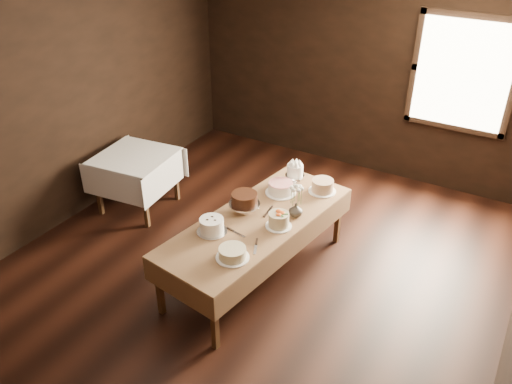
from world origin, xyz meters
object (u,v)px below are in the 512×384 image
Objects in this scene: cake_cream at (232,253)px; cake_server_e at (219,220)px; cake_server_c at (270,209)px; cake_swirl at (212,226)px; display_table at (257,224)px; cake_lattice at (281,188)px; cake_flowers at (279,220)px; cake_chocolate at (244,204)px; cake_server_b at (255,249)px; cake_server_a at (239,234)px; flower_vase at (296,210)px; cake_speckled at (322,186)px; cake_meringue at (295,174)px; side_table at (135,162)px.

cake_cream reaches higher than cake_server_e.
cake_swirl is at bearing 148.20° from cake_server_c.
display_table is 9.75× the size of cake_server_c.
display_table is 7.55× the size of cake_swirl.
cake_lattice is 1.43× the size of cake_flowers.
cake_cream is at bearing -31.50° from cake_swirl.
cake_chocolate is 0.76m from cake_cream.
cake_server_a is at bearing -141.28° from cake_server_b.
cake_flowers is at bearing 79.69° from cake_cream.
flower_vase reaches higher than cake_server_e.
cake_speckled is 0.59m from flower_vase.
flower_vase is at bearing 40.21° from display_table.
cake_meringue is 0.94× the size of cake_flowers.
cake_meringue is 0.84m from cake_chocolate.
cake_server_e is (-0.14, -0.26, -0.10)m from cake_chocolate.
side_table is at bearing -135.41° from cake_server_b.
display_table is 0.24m from cake_chocolate.
cake_cream is (0.30, -0.70, -0.05)m from cake_chocolate.
cake_meringue is 1.02× the size of cake_server_b.
cake_meringue is 1.53m from cake_cream.
cake_speckled reaches higher than cake_server_e.
cake_server_c is at bearing 96.86° from cake_cream.
cake_meringue reaches higher than cake_flowers.
cake_meringue is at bearing 79.16° from cake_swirl.
cake_swirl is at bearing -130.60° from flower_vase.
cake_swirl is 0.51m from cake_server_b.
cake_cream reaches higher than cake_server_b.
cake_flowers is 0.33m from cake_server_c.
cake_server_e is at bearing -143.69° from flower_vase.
cake_lattice is (-0.04, 0.58, 0.11)m from display_table.
cake_cream reaches higher than cake_server_a.
display_table is 6.29× the size of cake_lattice.
cake_meringue reaches higher than cake_lattice.
cake_server_a is (1.96, -0.71, 0.05)m from side_table.
side_table is 1.84m from cake_chocolate.
display_table is 0.89m from cake_meringue.
cake_server_b is (0.50, -0.03, -0.07)m from cake_swirl.
cake_chocolate is (-0.14, -0.53, 0.05)m from cake_lattice.
cake_server_c is at bearing 66.00° from cake_swirl.
cake_server_a is 1.00× the size of cake_server_c.
cake_cream is (0.17, -1.23, -0.01)m from cake_lattice.
display_table is at bearing 54.82° from cake_server_e.
cake_meringue reaches higher than cake_cream.
cake_flowers is 0.66m from cake_cream.
display_table is at bearing -176.23° from cake_server_b.
display_table is 0.31m from cake_server_a.
cake_chocolate is 0.65m from cake_server_b.
cake_swirl is at bearing -25.13° from side_table.
cake_cream reaches higher than side_table.
cake_lattice is (1.94, 0.18, 0.10)m from side_table.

